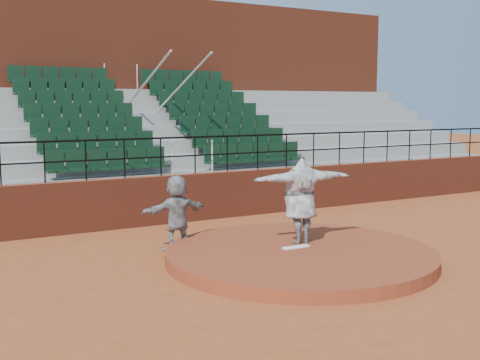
% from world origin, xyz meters
% --- Properties ---
extents(ground, '(90.00, 90.00, 0.00)m').
position_xyz_m(ground, '(0.00, 0.00, 0.00)').
color(ground, '#944621').
rests_on(ground, ground).
extents(pitchers_mound, '(5.50, 5.50, 0.25)m').
position_xyz_m(pitchers_mound, '(0.00, 0.00, 0.12)').
color(pitchers_mound, brown).
rests_on(pitchers_mound, ground).
extents(pitching_rubber, '(0.60, 0.15, 0.03)m').
position_xyz_m(pitching_rubber, '(0.00, 0.15, 0.27)').
color(pitching_rubber, white).
rests_on(pitching_rubber, pitchers_mound).
extents(boundary_wall, '(24.00, 0.30, 1.30)m').
position_xyz_m(boundary_wall, '(0.00, 5.00, 0.65)').
color(boundary_wall, maroon).
rests_on(boundary_wall, ground).
extents(wall_railing, '(24.04, 0.05, 1.03)m').
position_xyz_m(wall_railing, '(0.00, 5.00, 2.03)').
color(wall_railing, black).
rests_on(wall_railing, boundary_wall).
extents(seating_deck, '(24.00, 5.97, 4.63)m').
position_xyz_m(seating_deck, '(0.00, 8.65, 1.44)').
color(seating_deck, gray).
rests_on(seating_deck, ground).
extents(press_box_facade, '(24.00, 3.00, 7.10)m').
position_xyz_m(press_box_facade, '(0.00, 12.60, 3.55)').
color(press_box_facade, maroon).
rests_on(press_box_facade, ground).
extents(pitcher, '(2.31, 0.91, 1.83)m').
position_xyz_m(pitcher, '(0.30, 0.44, 1.16)').
color(pitcher, black).
rests_on(pitcher, pitchers_mound).
extents(fielder, '(1.58, 0.63, 1.66)m').
position_xyz_m(fielder, '(-1.80, 2.15, 0.83)').
color(fielder, black).
rests_on(fielder, ground).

